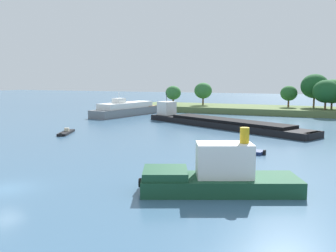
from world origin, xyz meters
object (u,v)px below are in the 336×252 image
(tugboat, at_px, (217,176))
(fishing_skiff, at_px, (242,150))
(white_riverboat, at_px, (126,109))
(cargo_barge, at_px, (218,122))
(small_motorboat, at_px, (66,132))

(tugboat, height_order, fishing_skiff, tugboat)
(white_riverboat, distance_m, cargo_barge, 27.73)
(white_riverboat, relative_size, small_motorboat, 3.57)
(small_motorboat, bearing_deg, tugboat, -33.19)
(cargo_barge, distance_m, fishing_skiff, 23.39)
(fishing_skiff, bearing_deg, cargo_barge, 112.70)
(white_riverboat, bearing_deg, tugboat, -53.68)
(white_riverboat, xyz_separation_m, small_motorboat, (5.74, -29.06, -1.25))
(small_motorboat, bearing_deg, cargo_barge, 42.38)
(tugboat, bearing_deg, small_motorboat, 146.81)
(white_riverboat, bearing_deg, small_motorboat, -78.84)
(cargo_barge, height_order, small_motorboat, cargo_barge)
(tugboat, xyz_separation_m, cargo_barge, (-10.46, 37.65, -0.41))
(white_riverboat, xyz_separation_m, tugboat, (35.86, -48.77, -0.19))
(cargo_barge, height_order, fishing_skiff, cargo_barge)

